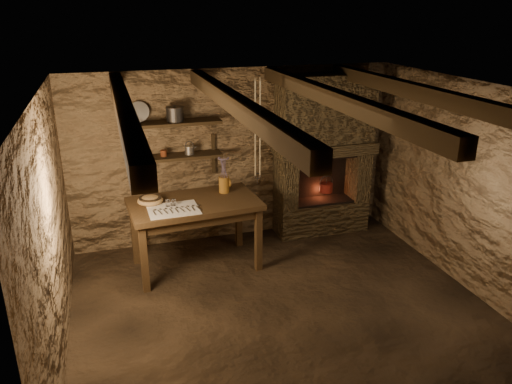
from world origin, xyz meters
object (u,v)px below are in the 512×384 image
object	(u,v)px
work_table	(195,232)
red_pot	(326,187)
stoneware_jug	(224,177)
wooden_bowl	(150,200)
iron_stockpot	(175,115)

from	to	relation	value
work_table	red_pot	world-z (taller)	red_pot
stoneware_jug	red_pot	world-z (taller)	stoneware_jug
red_pot	wooden_bowl	bearing A→B (deg)	-170.40
wooden_bowl	iron_stockpot	size ratio (longest dim) A/B	1.42
stoneware_jug	wooden_bowl	size ratio (longest dim) A/B	1.53
iron_stockpot	red_pot	world-z (taller)	iron_stockpot
work_table	iron_stockpot	size ratio (longest dim) A/B	7.44
stoneware_jug	wooden_bowl	world-z (taller)	stoneware_jug
stoneware_jug	work_table	bearing A→B (deg)	-173.71
iron_stockpot	wooden_bowl	bearing A→B (deg)	-128.22
stoneware_jug	red_pot	xyz separation A→B (m)	(1.58, 0.31, -0.41)
work_table	stoneware_jug	world-z (taller)	stoneware_jug
work_table	red_pot	xyz separation A→B (m)	(2.02, 0.52, 0.21)
work_table	wooden_bowl	bearing A→B (deg)	166.20
work_table	stoneware_jug	distance (m)	0.78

